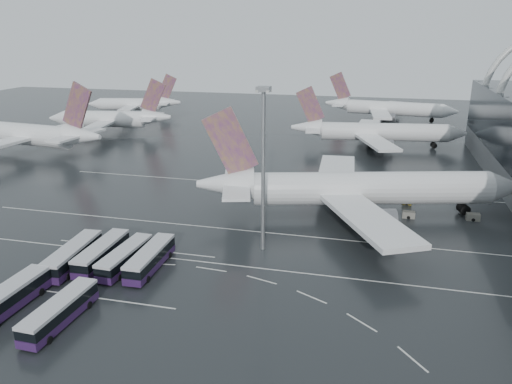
% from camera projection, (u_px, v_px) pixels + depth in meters
% --- Properties ---
extents(ground, '(420.00, 420.00, 0.00)m').
position_uv_depth(ground, '(276.00, 264.00, 77.52)').
color(ground, black).
rests_on(ground, ground).
extents(lane_marking_near, '(120.00, 0.25, 0.01)m').
position_uv_depth(lane_marking_near, '(273.00, 270.00, 75.67)').
color(lane_marking_near, silver).
rests_on(lane_marking_near, ground).
extents(lane_marking_mid, '(120.00, 0.25, 0.01)m').
position_uv_depth(lane_marking_mid, '(290.00, 235.00, 88.59)').
color(lane_marking_mid, silver).
rests_on(lane_marking_mid, ground).
extents(lane_marking_far, '(120.00, 0.25, 0.01)m').
position_uv_depth(lane_marking_far, '(312.00, 189.00, 114.42)').
color(lane_marking_far, silver).
rests_on(lane_marking_far, ground).
extents(bus_bay_line_south, '(28.00, 0.25, 0.01)m').
position_uv_depth(bus_bay_line_south, '(81.00, 296.00, 68.29)').
color(bus_bay_line_south, silver).
rests_on(bus_bay_line_south, ground).
extents(bus_bay_line_north, '(28.00, 0.25, 0.01)m').
position_uv_depth(bus_bay_line_north, '(135.00, 248.00, 83.05)').
color(bus_bay_line_north, silver).
rests_on(bus_bay_line_north, ground).
extents(airliner_main, '(62.52, 54.07, 21.46)m').
position_uv_depth(airliner_main, '(355.00, 189.00, 96.26)').
color(airliner_main, white).
rests_on(airliner_main, ground).
extents(airliner_gate_b, '(53.38, 47.57, 18.54)m').
position_uv_depth(airliner_gate_b, '(375.00, 132.00, 153.45)').
color(airliner_gate_b, white).
rests_on(airliner_gate_b, ground).
extents(airliner_gate_c, '(52.14, 47.74, 18.57)m').
position_uv_depth(airliner_gate_c, '(387.00, 109.00, 199.68)').
color(airliner_gate_c, white).
rests_on(airliner_gate_c, ground).
extents(jet_remote_west, '(49.50, 39.94, 21.53)m').
position_uv_depth(jet_remote_west, '(33.00, 135.00, 144.86)').
color(jet_remote_west, white).
rests_on(jet_remote_west, ground).
extents(jet_remote_mid, '(43.98, 35.55, 19.14)m').
position_uv_depth(jet_remote_mid, '(112.00, 119.00, 174.46)').
color(jet_remote_mid, white).
rests_on(jet_remote_mid, ground).
extents(jet_remote_far, '(39.66, 32.11, 17.31)m').
position_uv_depth(jet_remote_far, '(136.00, 104.00, 212.46)').
color(jet_remote_far, white).
rests_on(jet_remote_far, ground).
extents(bus_row_near_a, '(4.04, 13.70, 3.33)m').
position_uv_depth(bus_row_near_a, '(73.00, 255.00, 76.33)').
color(bus_row_near_a, '#29143F').
rests_on(bus_row_near_a, ground).
extents(bus_row_near_b, '(3.36, 13.13, 3.22)m').
position_uv_depth(bus_row_near_b, '(102.00, 253.00, 77.21)').
color(bus_row_near_b, '#29143F').
rests_on(bus_row_near_b, ground).
extents(bus_row_near_c, '(3.39, 12.70, 3.10)m').
position_uv_depth(bus_row_near_c, '(125.00, 257.00, 75.94)').
color(bus_row_near_c, '#29143F').
rests_on(bus_row_near_c, ground).
extents(bus_row_near_d, '(3.34, 13.02, 3.19)m').
position_uv_depth(bus_row_near_d, '(150.00, 258.00, 75.48)').
color(bus_row_near_d, '#29143F').
rests_on(bus_row_near_d, ground).
extents(bus_row_far_a, '(3.32, 13.34, 3.28)m').
position_uv_depth(bus_row_far_a, '(9.00, 298.00, 64.29)').
color(bus_row_far_a, '#29143F').
rests_on(bus_row_far_a, ground).
extents(bus_row_far_c, '(3.27, 12.65, 3.10)m').
position_uv_depth(bus_row_far_c, '(60.00, 311.00, 61.36)').
color(bus_row_far_c, '#29143F').
rests_on(bus_row_far_c, ground).
extents(floodlight_mast, '(2.04, 2.04, 26.61)m').
position_uv_depth(floodlight_mast, '(263.00, 151.00, 77.65)').
color(floodlight_mast, gray).
rests_on(floodlight_mast, ground).
extents(gse_cart_belly_a, '(2.50, 1.48, 1.36)m').
position_uv_depth(gse_cart_belly_a, '(379.00, 225.00, 91.21)').
color(gse_cart_belly_a, '#AE8F17').
rests_on(gse_cart_belly_a, ground).
extents(gse_cart_belly_b, '(2.36, 1.39, 1.29)m').
position_uv_depth(gse_cart_belly_b, '(409.00, 215.00, 96.49)').
color(gse_cart_belly_b, slate).
rests_on(gse_cart_belly_b, ground).
extents(gse_cart_belly_d, '(2.45, 1.45, 1.34)m').
position_uv_depth(gse_cart_belly_d, '(473.00, 217.00, 95.25)').
color(gse_cart_belly_d, slate).
rests_on(gse_cart_belly_d, ground).
extents(gse_cart_belly_e, '(1.90, 1.12, 1.03)m').
position_uv_depth(gse_cart_belly_e, '(407.00, 202.00, 103.99)').
color(gse_cart_belly_e, '#AE8F17').
rests_on(gse_cart_belly_e, ground).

